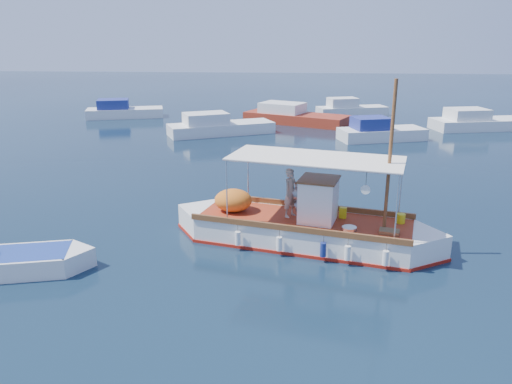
{
  "coord_description": "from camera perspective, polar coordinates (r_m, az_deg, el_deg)",
  "views": [
    {
      "loc": [
        0.47,
        -16.86,
        6.95
      ],
      "look_at": [
        -0.94,
        0.0,
        1.59
      ],
      "focal_mm": 35.0,
      "sensor_mm": 36.0,
      "label": 1
    }
  ],
  "objects": [
    {
      "name": "ground",
      "position": [
        18.24,
        2.94,
        -4.84
      ],
      "size": [
        160.0,
        160.0,
        0.0
      ],
      "primitive_type": "plane",
      "color": "black",
      "rests_on": "ground"
    },
    {
      "name": "bg_boat_nw",
      "position": [
        36.58,
        -4.36,
        7.36
      ],
      "size": [
        7.87,
        5.44,
        1.8
      ],
      "rotation": [
        0.0,
        0.0,
        0.45
      ],
      "color": "silver",
      "rests_on": "ground"
    },
    {
      "name": "bg_boat_e",
      "position": [
        41.93,
        23.87,
        7.23
      ],
      "size": [
        7.44,
        4.09,
        1.8
      ],
      "rotation": [
        0.0,
        0.0,
        0.22
      ],
      "color": "silver",
      "rests_on": "ground"
    },
    {
      "name": "fishing_caique",
      "position": [
        17.42,
        5.27,
        -4.15
      ],
      "size": [
        9.36,
        4.23,
        5.88
      ],
      "rotation": [
        0.0,
        0.0,
        -0.24
      ],
      "color": "white",
      "rests_on": "ground"
    },
    {
      "name": "bg_boat_far_w",
      "position": [
        45.55,
        -14.99,
        8.84
      ],
      "size": [
        6.83,
        4.01,
        1.8
      ],
      "rotation": [
        0.0,
        0.0,
        0.28
      ],
      "color": "silver",
      "rests_on": "ground"
    },
    {
      "name": "bg_boat_ne",
      "position": [
        35.45,
        13.91,
        6.57
      ],
      "size": [
        6.2,
        3.78,
        1.8
      ],
      "rotation": [
        0.0,
        0.0,
        0.29
      ],
      "color": "silver",
      "rests_on": "ground"
    },
    {
      "name": "bg_boat_far_n",
      "position": [
        45.82,
        10.68,
        9.18
      ],
      "size": [
        6.48,
        3.72,
        1.8
      ],
      "rotation": [
        0.0,
        0.0,
        0.3
      ],
      "color": "silver",
      "rests_on": "ground"
    },
    {
      "name": "bg_boat_n",
      "position": [
        41.3,
        4.26,
        8.53
      ],
      "size": [
        8.85,
        6.05,
        1.8
      ],
      "rotation": [
        0.0,
        0.0,
        -0.43
      ],
      "color": "maroon",
      "rests_on": "ground"
    }
  ]
}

